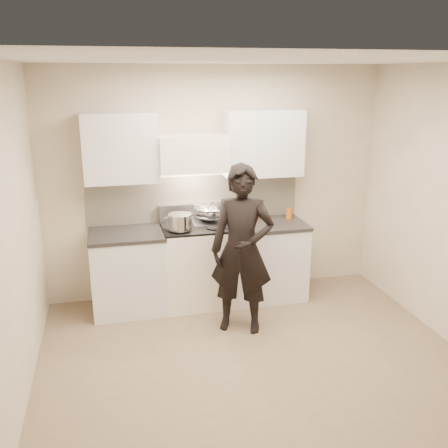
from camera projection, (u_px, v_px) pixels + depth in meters
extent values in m
plane|color=#826B53|center=(256.00, 363.00, 4.66)|extent=(4.00, 4.00, 0.00)
cube|color=beige|center=(215.00, 183.00, 5.90)|extent=(4.00, 0.04, 2.70)
cube|color=beige|center=(357.00, 319.00, 2.64)|extent=(4.00, 0.04, 2.70)
cube|color=beige|center=(10.00, 243.00, 3.82)|extent=(0.04, 3.50, 2.70)
cube|color=silver|center=(263.00, 61.00, 3.88)|extent=(4.00, 3.50, 0.02)
cube|color=beige|center=(195.00, 198.00, 5.88)|extent=(2.50, 0.02, 0.53)
cube|color=#B5B6BE|center=(192.00, 212.00, 5.88)|extent=(0.76, 0.08, 0.20)
cube|color=white|center=(193.00, 153.00, 5.53)|extent=(0.76, 0.40, 0.40)
cylinder|color=#B2B3BC|center=(196.00, 172.00, 5.41)|extent=(0.66, 0.02, 0.02)
cube|color=silver|center=(263.00, 143.00, 5.72)|extent=(0.90, 0.33, 0.75)
cube|color=silver|center=(121.00, 148.00, 5.37)|extent=(0.80, 0.33, 0.75)
cube|color=beige|center=(226.00, 204.00, 5.97)|extent=(0.08, 0.01, 0.12)
cube|color=white|center=(197.00, 265.00, 5.78)|extent=(0.76, 0.65, 0.92)
cube|color=black|center=(196.00, 227.00, 5.65)|extent=(0.76, 0.65, 0.02)
cube|color=silver|center=(208.00, 222.00, 5.79)|extent=(0.36, 0.34, 0.01)
cylinder|color=#B2B3BC|center=(201.00, 248.00, 5.42)|extent=(0.62, 0.02, 0.02)
cylinder|color=black|center=(182.00, 230.00, 5.46)|extent=(0.18, 0.18, 0.01)
cylinder|color=black|center=(214.00, 228.00, 5.54)|extent=(0.18, 0.18, 0.01)
cylinder|color=black|center=(178.00, 222.00, 5.74)|extent=(0.18, 0.18, 0.01)
cylinder|color=black|center=(209.00, 220.00, 5.82)|extent=(0.18, 0.18, 0.01)
cube|color=silver|center=(265.00, 261.00, 5.97)|extent=(0.90, 0.65, 0.88)
cube|color=black|center=(266.00, 224.00, 5.84)|extent=(0.92, 0.67, 0.04)
cube|color=silver|center=(128.00, 273.00, 5.62)|extent=(0.80, 0.65, 0.88)
cube|color=black|center=(126.00, 234.00, 5.49)|extent=(0.82, 0.67, 0.04)
ellipsoid|color=#B2B3BC|center=(211.00, 212.00, 5.76)|extent=(0.38, 0.38, 0.21)
torus|color=#B2B3BC|center=(211.00, 208.00, 5.75)|extent=(0.40, 0.40, 0.02)
ellipsoid|color=beige|center=(211.00, 213.00, 5.77)|extent=(0.22, 0.22, 0.10)
cylinder|color=white|center=(209.00, 206.00, 5.58)|extent=(0.06, 0.28, 0.20)
cylinder|color=#B2B3BC|center=(180.00, 222.00, 5.44)|extent=(0.31, 0.31, 0.17)
cube|color=#B2B3BC|center=(166.00, 218.00, 5.35)|extent=(0.06, 0.04, 0.01)
cube|color=#B2B3BC|center=(193.00, 214.00, 5.48)|extent=(0.06, 0.04, 0.01)
cylinder|color=#B5B6BE|center=(242.00, 211.00, 5.98)|extent=(0.13, 0.13, 0.18)
cylinder|color=black|center=(245.00, 204.00, 5.95)|extent=(0.01, 0.01, 0.31)
cylinder|color=white|center=(244.00, 204.00, 5.97)|extent=(0.01, 0.01, 0.31)
cylinder|color=#B5B6BE|center=(242.00, 204.00, 5.98)|extent=(0.01, 0.01, 0.31)
cylinder|color=black|center=(241.00, 204.00, 5.98)|extent=(0.01, 0.01, 0.31)
cylinder|color=#B5B6BE|center=(240.00, 204.00, 5.96)|extent=(0.01, 0.01, 0.31)
cylinder|color=white|center=(240.00, 205.00, 5.94)|extent=(0.01, 0.01, 0.31)
cylinder|color=black|center=(242.00, 205.00, 5.93)|extent=(0.01, 0.01, 0.31)
cylinder|color=#B5B6BE|center=(244.00, 205.00, 5.93)|extent=(0.01, 0.01, 0.31)
cylinder|color=#D0641B|center=(257.00, 216.00, 5.99)|extent=(0.04, 0.04, 0.07)
cylinder|color=red|center=(257.00, 212.00, 5.97)|extent=(0.04, 0.04, 0.02)
cylinder|color=#C4590E|center=(289.00, 213.00, 6.00)|extent=(0.07, 0.07, 0.12)
imported|color=black|center=(242.00, 250.00, 5.06)|extent=(0.75, 0.64, 1.76)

